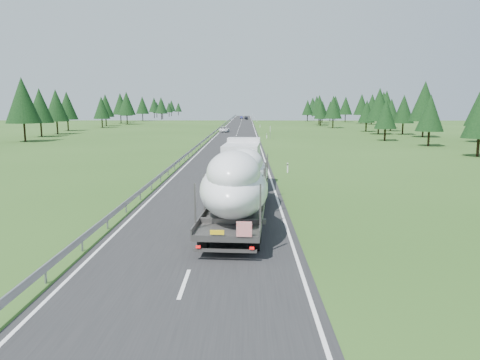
{
  "coord_description": "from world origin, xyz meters",
  "views": [
    {
      "loc": [
        2.37,
        -16.9,
        6.71
      ],
      "look_at": [
        1.96,
        11.3,
        2.22
      ],
      "focal_mm": 35.0,
      "sensor_mm": 36.0,
      "label": 1
    }
  ],
  "objects_px": {
    "distant_car_dark": "(246,118)",
    "distant_car_blue": "(241,117)",
    "distant_van": "(224,129)",
    "boat_truck": "(240,175)",
    "highway_sign": "(270,130)"
  },
  "relations": [
    {
      "from": "boat_truck",
      "to": "distant_car_dark",
      "type": "height_order",
      "value": "boat_truck"
    },
    {
      "from": "highway_sign",
      "to": "boat_truck",
      "type": "xyz_separation_m",
      "value": [
        -5.24,
        -67.92,
        0.61
      ]
    },
    {
      "from": "distant_car_dark",
      "to": "distant_car_blue",
      "type": "bearing_deg",
      "value": 99.18
    },
    {
      "from": "highway_sign",
      "to": "distant_car_dark",
      "type": "bearing_deg",
      "value": 92.2
    },
    {
      "from": "distant_van",
      "to": "distant_car_dark",
      "type": "distance_m",
      "value": 111.31
    },
    {
      "from": "boat_truck",
      "to": "distant_car_blue",
      "type": "bearing_deg",
      "value": 90.64
    },
    {
      "from": "boat_truck",
      "to": "distant_car_blue",
      "type": "relative_size",
      "value": 5.4
    },
    {
      "from": "distant_car_blue",
      "to": "distant_car_dark",
      "type": "bearing_deg",
      "value": -81.43
    },
    {
      "from": "highway_sign",
      "to": "boat_truck",
      "type": "height_order",
      "value": "boat_truck"
    },
    {
      "from": "boat_truck",
      "to": "distant_car_dark",
      "type": "xyz_separation_m",
      "value": [
        0.09,
        202.32,
        -1.64
      ]
    },
    {
      "from": "boat_truck",
      "to": "distant_van",
      "type": "bearing_deg",
      "value": 93.39
    },
    {
      "from": "distant_car_dark",
      "to": "distant_car_blue",
      "type": "distance_m",
      "value": 14.67
    },
    {
      "from": "distant_car_dark",
      "to": "distant_car_blue",
      "type": "relative_size",
      "value": 1.13
    },
    {
      "from": "boat_truck",
      "to": "distant_van",
      "type": "distance_m",
      "value": 91.32
    },
    {
      "from": "highway_sign",
      "to": "boat_truck",
      "type": "distance_m",
      "value": 68.12
    }
  ]
}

